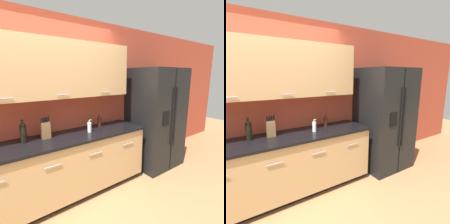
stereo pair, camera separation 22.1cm
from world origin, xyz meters
TOP-DOWN VIEW (x-y plane):
  - wall_back at (0.07, 0.96)m, footprint 10.00×0.39m
  - counter_unit at (0.23, 0.68)m, footprint 2.46×0.64m
  - refrigerator at (2.03, 0.59)m, footprint 0.93×0.82m
  - knife_block at (-0.00, 0.78)m, footprint 0.13×0.11m
  - wine_bottle at (-0.27, 0.77)m, footprint 0.08×0.08m
  - soap_dispenser at (0.60, 0.65)m, footprint 0.07×0.06m
  - oil_bottle at (0.87, 0.79)m, footprint 0.06×0.06m

SIDE VIEW (x-z plane):
  - counter_unit at x=0.23m, z-range 0.01..0.92m
  - refrigerator at x=2.03m, z-range 0.00..1.88m
  - soap_dispenser at x=0.60m, z-range 0.90..1.09m
  - oil_bottle at x=0.87m, z-range 0.91..1.11m
  - knife_block at x=0.00m, z-range 0.88..1.18m
  - wine_bottle at x=-0.27m, z-range 0.90..1.20m
  - wall_back at x=0.07m, z-range 0.16..2.76m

